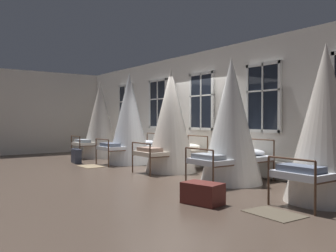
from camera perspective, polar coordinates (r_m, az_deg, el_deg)
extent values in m
plane|color=#4C3D33|center=(9.69, 0.85, -7.12)|extent=(26.36, 26.36, 0.00)
cube|color=silver|center=(10.28, 5.73, 2.55)|extent=(14.18, 0.10, 3.29)
cube|color=silver|center=(15.31, -20.63, 2.02)|extent=(0.10, 6.48, 3.29)
cube|color=black|center=(13.77, -6.71, 3.18)|extent=(1.00, 0.02, 1.62)
cube|color=silver|center=(13.77, -6.70, -0.04)|extent=(1.00, 0.06, 0.07)
cube|color=silver|center=(13.82, -6.72, 6.38)|extent=(1.00, 0.06, 0.07)
cube|color=silver|center=(14.18, -7.63, 3.12)|extent=(0.07, 0.06, 1.62)
cube|color=silver|center=(13.37, -5.74, 3.24)|extent=(0.07, 0.06, 1.62)
cube|color=silver|center=(13.77, -6.71, 3.18)|extent=(0.04, 0.06, 1.62)
cube|color=silver|center=(13.78, -6.71, 3.85)|extent=(1.00, 0.06, 0.04)
cube|color=black|center=(11.93, -1.62, 3.50)|extent=(1.00, 0.02, 1.62)
cube|color=silver|center=(11.92, -1.62, -0.22)|extent=(1.00, 0.06, 0.07)
cube|color=silver|center=(11.99, -1.62, 7.20)|extent=(1.00, 0.06, 0.07)
cube|color=silver|center=(12.32, -2.84, 3.42)|extent=(0.07, 0.06, 1.62)
cube|color=silver|center=(11.55, -0.31, 3.58)|extent=(0.07, 0.06, 1.62)
cube|color=silver|center=(11.93, -1.62, 3.50)|extent=(0.04, 0.06, 1.62)
cube|color=silver|center=(11.94, -1.62, 4.28)|extent=(1.00, 0.06, 0.04)
cube|color=black|center=(10.21, 5.27, 3.89)|extent=(1.00, 0.02, 1.62)
cube|color=silver|center=(10.20, 5.26, -0.45)|extent=(1.00, 0.06, 0.07)
cube|color=silver|center=(10.28, 5.27, 8.20)|extent=(1.00, 0.06, 0.07)
cube|color=silver|center=(10.57, 3.60, 3.80)|extent=(0.07, 0.06, 1.62)
cube|color=silver|center=(9.87, 7.05, 3.98)|extent=(0.07, 0.06, 1.62)
cube|color=silver|center=(10.21, 5.27, 3.89)|extent=(0.04, 0.06, 1.62)
cube|color=silver|center=(10.22, 5.27, 4.80)|extent=(1.00, 0.06, 0.04)
cube|color=black|center=(8.70, 14.73, 4.34)|extent=(1.00, 0.02, 1.62)
cube|color=silver|center=(8.69, 14.71, -0.76)|extent=(1.00, 0.06, 0.07)
cube|color=silver|center=(8.78, 14.76, 9.39)|extent=(1.00, 0.06, 0.07)
cube|color=silver|center=(9.00, 12.43, 4.24)|extent=(0.07, 0.06, 1.62)
cube|color=silver|center=(8.41, 17.20, 4.43)|extent=(0.07, 0.06, 1.62)
cube|color=silver|center=(8.70, 14.73, 4.34)|extent=(0.04, 0.06, 1.62)
cube|color=silver|center=(8.71, 14.74, 5.40)|extent=(1.00, 0.06, 0.04)
cube|color=silver|center=(7.73, 24.56, 4.68)|extent=(0.07, 0.06, 1.62)
cube|color=silver|center=(10.25, 5.16, -5.25)|extent=(9.27, 0.10, 0.36)
cylinder|color=#4C3323|center=(14.12, -7.83, -2.66)|extent=(0.04, 0.04, 0.91)
cylinder|color=#4C3323|center=(13.39, -6.25, -2.87)|extent=(0.04, 0.04, 0.91)
cylinder|color=#4C3323|center=(13.41, -14.97, -3.17)|extent=(0.04, 0.04, 0.78)
cylinder|color=#4C3323|center=(12.63, -13.73, -3.43)|extent=(0.04, 0.04, 0.78)
cylinder|color=#4C3323|center=(13.74, -11.31, -2.79)|extent=(0.08, 1.86, 0.03)
cylinder|color=#4C3323|center=(12.98, -9.88, -3.01)|extent=(0.08, 1.86, 0.03)
cylinder|color=#4C3323|center=(13.73, -7.07, -0.86)|extent=(0.83, 0.05, 0.03)
cylinder|color=#4C3323|center=(12.99, -14.38, -1.58)|extent=(0.83, 0.05, 0.03)
cube|color=silver|center=(13.35, -10.62, -2.67)|extent=(0.90, 1.90, 0.11)
ellipsoid|color=beige|center=(13.64, -7.96, -2.06)|extent=(0.65, 0.42, 0.14)
cube|color=#8C939E|center=(13.09, -13.30, -2.30)|extent=(0.69, 0.38, 0.10)
cone|color=silver|center=(13.32, -10.63, 1.03)|extent=(1.35, 1.35, 2.74)
cylinder|color=#4C3323|center=(12.18, -3.30, -3.26)|extent=(0.04, 0.04, 0.91)
cylinder|color=#4C3323|center=(11.50, -1.05, -3.52)|extent=(0.04, 0.04, 0.91)
cylinder|color=#4C3323|center=(11.29, -11.26, -3.96)|extent=(0.04, 0.04, 0.78)
cylinder|color=#4C3323|center=(10.55, -9.36, -4.31)|extent=(0.04, 0.04, 0.78)
cylinder|color=#4C3323|center=(11.70, -7.13, -3.45)|extent=(0.04, 1.86, 0.03)
cylinder|color=#4C3323|center=(10.99, -5.02, -3.75)|extent=(0.04, 1.86, 0.03)
cylinder|color=#4C3323|center=(11.81, -2.21, -1.18)|extent=(0.83, 0.04, 0.03)
cylinder|color=#4C3323|center=(10.89, -10.35, -2.08)|extent=(0.83, 0.04, 0.03)
cube|color=silver|center=(11.34, -6.11, -3.33)|extent=(0.86, 1.88, 0.11)
ellipsoid|color=silver|center=(11.69, -3.18, -2.58)|extent=(0.64, 0.40, 0.14)
cube|color=slate|center=(11.01, -9.13, -2.93)|extent=(0.68, 0.36, 0.10)
cone|color=white|center=(11.31, -6.12, 1.23)|extent=(1.35, 1.35, 2.82)
cylinder|color=#4C3323|center=(10.49, 3.19, -3.97)|extent=(0.04, 0.04, 0.91)
cylinder|color=#4C3323|center=(9.86, 6.25, -4.30)|extent=(0.04, 0.04, 0.91)
cylinder|color=#4C3323|center=(9.43, -5.62, -4.95)|extent=(0.04, 0.04, 0.78)
cylinder|color=#4C3323|center=(8.73, -2.84, -5.44)|extent=(0.04, 0.04, 0.78)
cylinder|color=#4C3323|center=(9.93, -0.98, -4.27)|extent=(0.04, 1.86, 0.03)
cylinder|color=#4C3323|center=(9.26, 1.99, -4.66)|extent=(0.04, 1.86, 0.03)
cylinder|color=#4C3323|center=(10.14, 4.68, -1.57)|extent=(0.83, 0.04, 0.03)
cylinder|color=#4C3323|center=(9.04, -4.29, -2.72)|extent=(0.83, 0.04, 0.03)
cube|color=beige|center=(9.59, 0.45, -4.14)|extent=(0.86, 1.88, 0.11)
ellipsoid|color=silver|center=(10.00, 3.63, -3.21)|extent=(0.64, 0.40, 0.14)
cube|color=gray|center=(9.20, -2.90, -3.72)|extent=(0.68, 0.36, 0.10)
cone|color=silver|center=(9.55, 0.45, 0.98)|extent=(1.35, 1.35, 2.73)
cylinder|color=#4C3323|center=(8.96, 12.11, -4.87)|extent=(0.04, 0.04, 0.91)
cylinder|color=#4C3323|center=(8.44, 16.35, -5.27)|extent=(0.04, 0.04, 0.91)
cylinder|color=#4C3323|center=(7.68, 2.83, -6.34)|extent=(0.04, 0.04, 0.78)
cylinder|color=#4C3323|center=(7.07, 7.13, -7.01)|extent=(0.04, 0.04, 0.78)
cylinder|color=#4C3323|center=(8.29, 7.83, -5.35)|extent=(0.05, 1.86, 0.03)
cylinder|color=#4C3323|center=(7.72, 12.16, -5.85)|extent=(0.05, 1.86, 0.03)
cylinder|color=#4C3323|center=(8.66, 14.18, -2.06)|extent=(0.83, 0.04, 0.03)
cylinder|color=#4C3323|center=(7.33, 4.90, -3.63)|extent=(0.83, 0.04, 0.03)
cube|color=silver|center=(7.99, 9.92, -5.21)|extent=(0.87, 1.89, 0.11)
ellipsoid|color=silver|center=(8.49, 13.14, -4.01)|extent=(0.64, 0.41, 0.14)
cube|color=#8C939E|center=(7.51, 6.39, -4.81)|extent=(0.69, 0.37, 0.10)
cone|color=white|center=(7.94, 9.94, 0.89)|extent=(1.35, 1.35, 2.72)
cylinder|color=#4C3323|center=(7.64, 24.44, -5.99)|extent=(0.04, 0.04, 0.91)
cylinder|color=#4C3323|center=(6.13, 15.57, -8.29)|extent=(0.04, 0.04, 0.78)
cylinder|color=#4C3323|center=(5.65, 22.20, -9.14)|extent=(0.04, 0.04, 0.78)
cylinder|color=#4C3323|center=(6.86, 20.51, -6.78)|extent=(0.05, 1.86, 0.03)
cylinder|color=#4C3323|center=(5.83, 18.78, -4.92)|extent=(0.83, 0.04, 0.03)
cube|color=silver|center=(6.63, 23.50, -6.60)|extent=(0.87, 1.89, 0.11)
cube|color=slate|center=(6.06, 20.21, -6.32)|extent=(0.68, 0.37, 0.10)
cone|color=silver|center=(6.57, 23.56, 0.53)|extent=(1.35, 1.35, 2.66)
cube|color=#8E7A5B|center=(10.85, -12.11, -6.22)|extent=(0.81, 0.58, 0.01)
cube|color=brown|center=(5.65, 16.37, -13.12)|extent=(0.82, 0.59, 0.01)
cube|color=#2D3342|center=(11.75, -14.26, -4.61)|extent=(0.58, 0.27, 0.44)
cube|color=tan|center=(11.78, -13.76, -4.60)|extent=(0.50, 0.08, 0.03)
torus|color=#2D3342|center=(11.73, -14.27, -3.47)|extent=(0.16, 0.16, 0.02)
cube|color=#5B231E|center=(6.03, 5.47, -10.51)|extent=(0.72, 0.54, 0.35)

